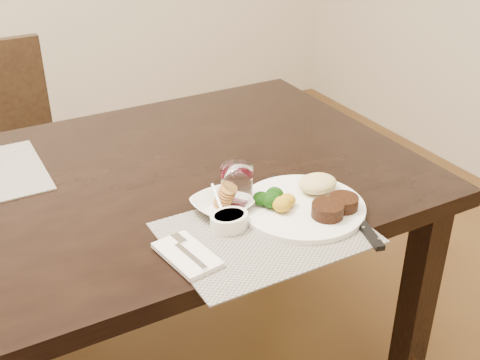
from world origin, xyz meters
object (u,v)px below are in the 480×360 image
dinner_plate (308,202)px  steak_knife (362,230)px  wine_glass_near (237,188)px  chair_far (6,147)px  cracker_bowl (222,205)px

dinner_plate → steak_knife: (0.05, -0.15, -0.01)m
dinner_plate → wine_glass_near: (-0.15, 0.10, 0.03)m
dinner_plate → wine_glass_near: wine_glass_near is taller
chair_far → cracker_bowl: chair_far is taller
cracker_bowl → wine_glass_near: wine_glass_near is taller
chair_far → cracker_bowl: bearing=-74.0°
dinner_plate → steak_knife: bearing=-90.4°
chair_far → dinner_plate: size_ratio=2.89×
chair_far → cracker_bowl: (0.34, -1.20, 0.27)m
chair_far → wine_glass_near: 1.29m
steak_knife → dinner_plate: bearing=124.8°
steak_knife → wine_glass_near: (-0.20, 0.25, 0.04)m
cracker_bowl → steak_knife: bearing=-44.0°
steak_knife → wine_glass_near: 0.32m
dinner_plate → cracker_bowl: 0.21m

